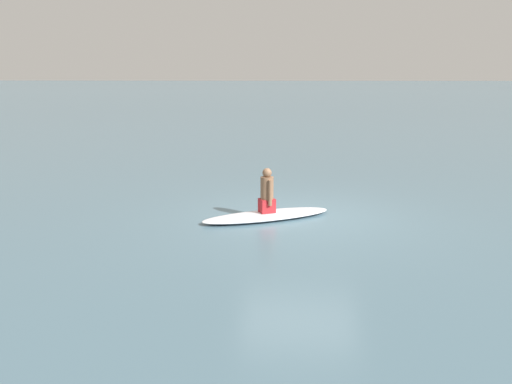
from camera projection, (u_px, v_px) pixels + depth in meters
ground_plane at (301, 216)px, 11.07m from camera, size 400.00×400.00×0.00m
surfboard at (267, 215)px, 10.87m from camera, size 1.88×2.82×0.14m
person_paddler at (267, 192)px, 10.76m from camera, size 0.39×0.38×0.91m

